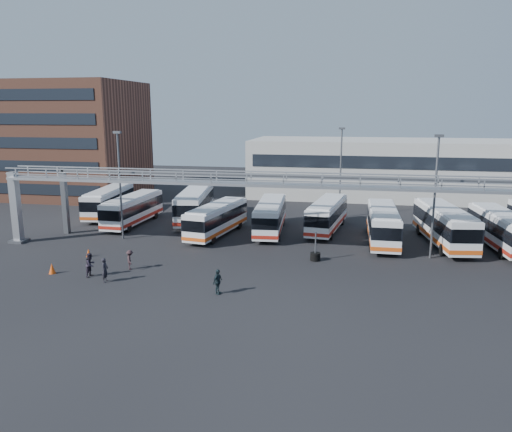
% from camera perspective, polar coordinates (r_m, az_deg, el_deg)
% --- Properties ---
extents(ground, '(140.00, 140.00, 0.00)m').
position_cam_1_polar(ground, '(37.40, 2.15, -6.86)').
color(ground, black).
rests_on(ground, ground).
extents(gantry, '(51.40, 5.15, 7.10)m').
position_cam_1_polar(gantry, '(41.73, 3.48, 2.91)').
color(gantry, '#909398').
rests_on(gantry, ground).
extents(apartment_building, '(18.00, 15.00, 16.00)m').
position_cam_1_polar(apartment_building, '(76.13, -20.31, 8.19)').
color(apartment_building, brown).
rests_on(apartment_building, ground).
extents(warehouse, '(42.00, 14.00, 8.00)m').
position_cam_1_polar(warehouse, '(73.70, 16.23, 5.23)').
color(warehouse, '#9E9E99').
rests_on(warehouse, ground).
extents(light_pole_left, '(0.70, 0.35, 10.21)m').
position_cam_1_polar(light_pole_left, '(48.46, -15.30, 4.04)').
color(light_pole_left, '#4C4F54').
rests_on(light_pole_left, ground).
extents(light_pole_mid, '(0.70, 0.35, 10.21)m').
position_cam_1_polar(light_pole_mid, '(42.95, 19.79, 2.78)').
color(light_pole_mid, '#4C4F54').
rests_on(light_pole_mid, ground).
extents(light_pole_back, '(0.70, 0.35, 10.21)m').
position_cam_1_polar(light_pole_back, '(57.34, 9.66, 5.47)').
color(light_pole_back, '#4C4F54').
rests_on(light_pole_back, ground).
extents(bus_0, '(3.62, 10.83, 3.23)m').
position_cam_1_polar(bus_0, '(60.28, -16.47, 1.67)').
color(bus_0, silver).
rests_on(bus_0, ground).
extents(bus_1, '(2.68, 10.43, 3.15)m').
position_cam_1_polar(bus_1, '(55.05, -13.88, 0.82)').
color(bus_1, silver).
rests_on(bus_1, ground).
extents(bus_2, '(4.41, 11.87, 3.52)m').
position_cam_1_polar(bus_2, '(55.61, -7.00, 1.41)').
color(bus_2, silver).
rests_on(bus_2, ground).
extents(bus_3, '(3.96, 10.42, 3.09)m').
position_cam_1_polar(bus_3, '(49.02, -4.49, -0.26)').
color(bus_3, silver).
rests_on(bus_3, ground).
extents(bus_4, '(3.21, 10.70, 3.20)m').
position_cam_1_polar(bus_4, '(49.95, 1.64, 0.08)').
color(bus_4, silver).
rests_on(bus_4, ground).
extents(bus_5, '(3.78, 10.63, 3.16)m').
position_cam_1_polar(bus_5, '(51.07, 8.13, 0.20)').
color(bus_5, silver).
rests_on(bus_5, ground).
extents(bus_6, '(2.63, 10.92, 3.31)m').
position_cam_1_polar(bus_6, '(47.59, 14.29, -0.82)').
color(bus_6, silver).
rests_on(bus_6, ground).
extents(bus_7, '(4.28, 11.71, 3.48)m').
position_cam_1_polar(bus_7, '(48.47, 20.71, -0.89)').
color(bus_7, silver).
rests_on(bus_7, ground).
extents(bus_8, '(3.62, 11.03, 3.29)m').
position_cam_1_polar(bus_8, '(49.23, 26.24, -1.29)').
color(bus_8, silver).
rests_on(bus_8, ground).
extents(pedestrian_a, '(0.47, 0.68, 1.77)m').
position_cam_1_polar(pedestrian_a, '(37.47, -16.89, -5.92)').
color(pedestrian_a, black).
rests_on(pedestrian_a, ground).
extents(pedestrian_b, '(0.78, 0.95, 1.79)m').
position_cam_1_polar(pedestrian_b, '(39.00, -18.39, -5.30)').
color(pedestrian_b, '#251F2B').
rests_on(pedestrian_b, ground).
extents(pedestrian_c, '(0.96, 1.14, 1.53)m').
position_cam_1_polar(pedestrian_c, '(39.87, -14.20, -4.87)').
color(pedestrian_c, '#302023').
rests_on(pedestrian_c, ground).
extents(pedestrian_d, '(0.69, 1.08, 1.71)m').
position_cam_1_polar(pedestrian_d, '(33.69, -4.41, -7.50)').
color(pedestrian_d, '#18262B').
rests_on(pedestrian_d, ground).
extents(cone_left, '(0.51, 0.51, 0.79)m').
position_cam_1_polar(cone_left, '(40.80, -22.28, -5.57)').
color(cone_left, '#DB480C').
rests_on(cone_left, ground).
extents(cone_right, '(0.46, 0.46, 0.67)m').
position_cam_1_polar(cone_right, '(44.37, -18.59, -4.00)').
color(cone_right, '#DB480C').
rests_on(cone_right, ground).
extents(tire_stack, '(0.83, 0.83, 2.38)m').
position_cam_1_polar(tire_stack, '(41.26, 6.79, -4.54)').
color(tire_stack, black).
rests_on(tire_stack, ground).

